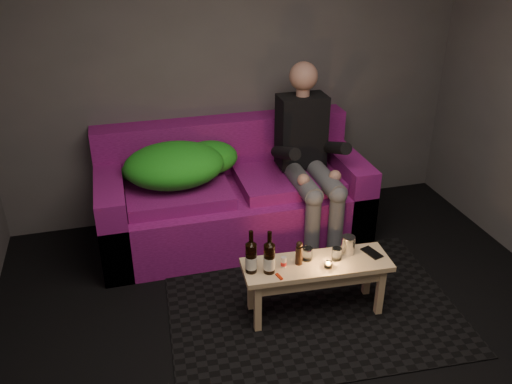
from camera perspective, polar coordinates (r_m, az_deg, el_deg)
floor at (r=3.41m, az=7.22°, el=-19.46°), size 4.50×4.50×0.00m
room at (r=2.90m, az=5.65°, el=10.60°), size 4.50×4.50×4.50m
rug at (r=3.92m, az=5.84°, el=-11.83°), size 2.07×1.57×0.01m
sofa at (r=4.57m, az=-2.60°, el=-0.61°), size 2.17×0.98×0.93m
green_blanket at (r=4.34m, az=-8.04°, el=2.95°), size 0.96×0.65×0.33m
person at (r=4.40m, az=5.50°, el=4.09°), size 0.39×0.90×1.45m
coffee_table at (r=3.69m, az=6.36°, el=-8.31°), size 1.01×0.38×0.41m
beer_bottle_a at (r=3.48m, az=-0.52°, el=-6.85°), size 0.08×0.08×0.30m
beer_bottle_b at (r=3.48m, az=1.41°, el=-6.90°), size 0.08×0.08×0.30m
salt_shaker at (r=3.57m, az=2.93°, el=-7.38°), size 0.05×0.05×0.08m
pepper_mill at (r=3.59m, az=4.54°, el=-6.68°), size 0.06×0.06×0.13m
tumbler_back at (r=3.65m, az=5.37°, el=-6.49°), size 0.08×0.08×0.09m
tealight at (r=3.60m, az=7.61°, el=-7.58°), size 0.05×0.05×0.04m
tumbler_front at (r=3.67m, az=8.50°, el=-6.45°), size 0.08×0.08×0.08m
steel_cup at (r=3.74m, az=9.66°, el=-5.52°), size 0.11×0.11×0.13m
smartphone at (r=3.80m, az=12.09°, el=-6.27°), size 0.12×0.17×0.01m
red_lighter at (r=3.49m, az=2.45°, el=-8.89°), size 0.03×0.07×0.01m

